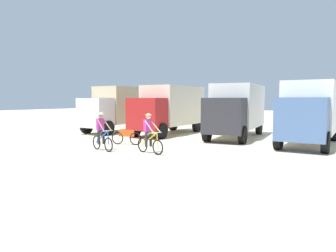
{
  "coord_description": "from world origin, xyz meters",
  "views": [
    {
      "loc": [
        7.86,
        -9.76,
        2.41
      ],
      "look_at": [
        -0.44,
        3.36,
        1.1
      ],
      "focal_mm": 33.63,
      "sensor_mm": 36.0,
      "label": 1
    }
  ],
  "objects": [
    {
      "name": "box_truck_cream_rv",
      "position": [
        -3.8,
        8.91,
        1.87
      ],
      "size": [
        2.56,
        6.81,
        3.35
      ],
      "color": "beige",
      "rests_on": "ground"
    },
    {
      "name": "box_truck_white_box",
      "position": [
        0.91,
        9.36,
        1.87
      ],
      "size": [
        3.07,
        6.96,
        3.35
      ],
      "color": "white",
      "rests_on": "ground"
    },
    {
      "name": "cyclist_orange_shirt",
      "position": [
        -2.67,
        1.02,
        0.85
      ],
      "size": [
        1.69,
        0.62,
        1.82
      ],
      "color": "black",
      "rests_on": "ground"
    },
    {
      "name": "bicycle_spare",
      "position": [
        -2.92,
        3.13,
        0.4
      ],
      "size": [
        1.68,
        0.63,
        0.97
      ],
      "color": "black",
      "rests_on": "ground"
    },
    {
      "name": "box_truck_avon_van",
      "position": [
        5.33,
        8.52,
        1.87
      ],
      "size": [
        2.44,
        6.77,
        3.35
      ],
      "color": "white",
      "rests_on": "ground"
    },
    {
      "name": "box_truck_tan_camper",
      "position": [
        -7.79,
        8.58,
        1.87
      ],
      "size": [
        2.47,
        6.78,
        3.35
      ],
      "color": "#CCB78E",
      "rests_on": "ground"
    },
    {
      "name": "ground_plane",
      "position": [
        0.0,
        0.0,
        0.0
      ],
      "size": [
        120.0,
        120.0,
        0.0
      ],
      "primitive_type": "plane",
      "color": "beige"
    },
    {
      "name": "cyclist_cowboy_hat",
      "position": [
        -0.3,
        1.56,
        0.85
      ],
      "size": [
        1.69,
        0.62,
        1.82
      ],
      "color": "black",
      "rests_on": "ground"
    }
  ]
}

